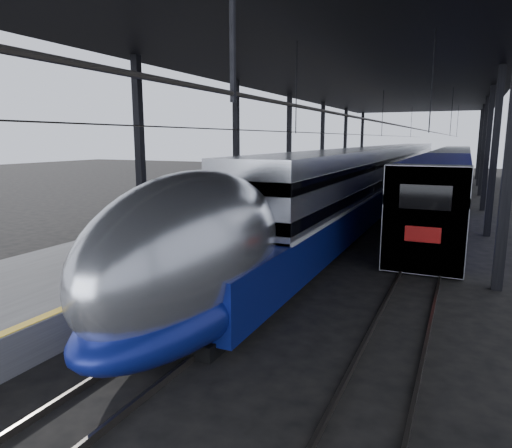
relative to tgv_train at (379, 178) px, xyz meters
The scene contains 8 objects.
ground 25.00m from the tgv_train, 94.61° to the right, with size 160.00×160.00×0.00m, color black.
platform 7.50m from the tgv_train, 138.72° to the right, with size 6.00×80.00×1.00m, color #4C4C4F.
yellow_strip 5.65m from the tgv_train, 119.21° to the right, with size 0.30×80.00×0.01m, color gold.
rails 5.82m from the tgv_train, 62.63° to the right, with size 6.52×80.00×0.16m.
canopy 8.47m from the tgv_train, 91.18° to the right, with size 18.00×75.00×9.47m.
tgv_train is the anchor object (origin of this frame).
second_train 9.36m from the tgv_train, 57.72° to the left, with size 3.09×56.05×4.26m.
child 26.63m from the tgv_train, 100.44° to the right, with size 0.33×0.22×0.90m, color #4F2B1A.
Camera 1 is at (8.31, -12.53, 5.23)m, focal length 32.00 mm.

